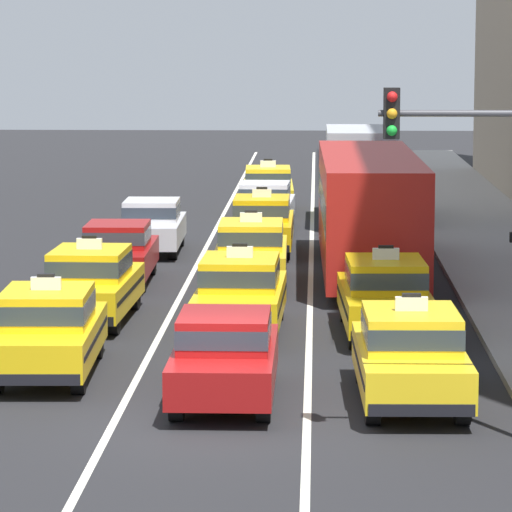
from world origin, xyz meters
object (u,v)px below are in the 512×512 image
at_px(sedan_left_third, 118,251).
at_px(box_truck_right_fourth, 360,171).
at_px(traffic_light_pole, 500,205).
at_px(taxi_right_nearest, 410,354).
at_px(taxi_right_second, 385,295).
at_px(taxi_center_second, 240,293).
at_px(bus_right_third, 369,207).
at_px(taxi_left_second, 91,283).
at_px(sedan_center_nearest, 225,354).
at_px(sedan_center_fifth, 265,204).
at_px(sedan_left_fourth, 152,224).
at_px(taxi_center_third, 251,252).
at_px(taxi_center_fourth, 262,223).
at_px(taxi_center_sixth, 268,188).
at_px(taxi_left_nearest, 48,330).

bearing_deg(sedan_left_third, box_truck_right_fourth, 63.82).
bearing_deg(box_truck_right_fourth, traffic_light_pole, -87.55).
relative_size(taxi_right_nearest, taxi_right_second, 1.00).
distance_m(taxi_center_second, bus_right_third, 8.96).
bearing_deg(taxi_right_nearest, taxi_left_second, 131.87).
xyz_separation_m(taxi_left_second, taxi_center_second, (3.41, -1.19, 0.00)).
bearing_deg(sedan_center_nearest, taxi_left_second, 114.82).
relative_size(bus_right_third, traffic_light_pole, 2.01).
relative_size(taxi_right_second, box_truck_right_fourth, 0.66).
xyz_separation_m(sedan_left_third, sedan_center_nearest, (3.54, -12.85, 0.00)).
distance_m(sedan_center_fifth, taxi_right_second, 18.19).
xyz_separation_m(sedan_left_fourth, traffic_light_pole, (7.60, -21.65, 2.97)).
bearing_deg(taxi_left_second, taxi_center_third, 56.77).
height_order(sedan_center_nearest, taxi_right_second, taxi_right_second).
bearing_deg(taxi_left_second, taxi_center_second, -19.24).
xyz_separation_m(taxi_right_nearest, taxi_right_second, (-0.17, 6.11, 0.00)).
bearing_deg(taxi_center_fourth, sedan_center_fifth, 90.88).
relative_size(sedan_center_nearest, taxi_center_third, 0.94).
height_order(taxi_left_second, sedan_left_fourth, taxi_left_second).
distance_m(taxi_left_second, taxi_center_sixth, 21.92).
height_order(taxi_left_second, taxi_right_second, same).
xyz_separation_m(sedan_center_fifth, taxi_center_sixth, (-0.07, 5.10, 0.03)).
distance_m(taxi_center_second, sedan_center_fifth, 17.76).
bearing_deg(taxi_center_fourth, traffic_light_pole, -78.72).
relative_size(sedan_left_fourth, taxi_right_second, 0.94).
height_order(sedan_left_third, taxi_center_second, taxi_center_second).
relative_size(sedan_left_third, taxi_center_fourth, 0.95).
xyz_separation_m(taxi_left_second, sedan_center_fifth, (3.35, 16.57, -0.03)).
distance_m(taxi_left_nearest, taxi_center_third, 11.19).
height_order(sedan_center_fifth, box_truck_right_fourth, box_truck_right_fourth).
relative_size(taxi_left_nearest, traffic_light_pole, 0.83).
relative_size(taxi_left_nearest, box_truck_right_fourth, 0.66).
bearing_deg(taxi_center_third, taxi_left_nearest, -107.53).
relative_size(sedan_left_third, taxi_center_second, 0.94).
height_order(taxi_left_nearest, taxi_right_second, same).
bearing_deg(taxi_center_third, sedan_left_fourth, 118.39).
relative_size(taxi_left_second, taxi_right_nearest, 1.00).
height_order(taxi_center_second, bus_right_third, bus_right_third).
bearing_deg(bus_right_third, taxi_right_second, -89.54).
distance_m(taxi_center_second, taxi_center_sixth, 22.86).
bearing_deg(taxi_right_second, taxi_left_second, 168.36).
distance_m(sedan_left_fourth, sedan_center_nearest, 18.80).
bearing_deg(sedan_center_nearest, traffic_light_pole, -35.90).
bearing_deg(taxi_right_nearest, taxi_center_second, 117.57).
height_order(sedan_center_nearest, bus_right_third, bus_right_third).
relative_size(sedan_center_nearest, bus_right_third, 0.38).
bearing_deg(traffic_light_pole, taxi_center_sixth, 97.95).
xyz_separation_m(sedan_left_fourth, bus_right_third, (6.25, -3.86, 0.97)).
xyz_separation_m(sedan_center_fifth, taxi_right_second, (3.16, -17.91, 0.03)).
bearing_deg(taxi_center_fourth, taxi_right_nearest, -80.14).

